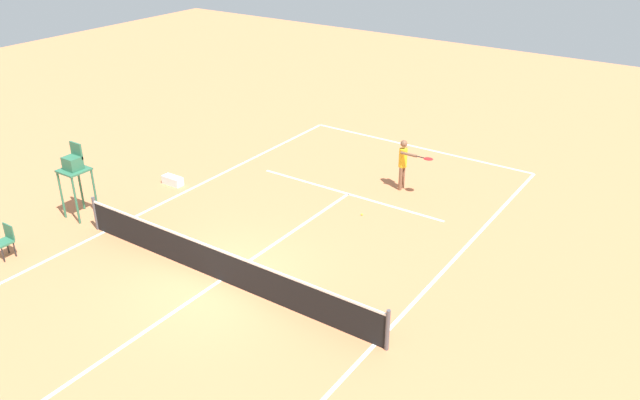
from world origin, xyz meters
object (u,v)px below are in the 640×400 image
(courtside_chair_near, at_px, (5,240))
(umpire_chair, at_px, (74,169))
(player_serving, at_px, (404,161))
(tennis_ball, at_px, (362,214))
(equipment_bag, at_px, (173,180))

(courtside_chair_near, bearing_deg, umpire_chair, -82.91)
(player_serving, bearing_deg, courtside_chair_near, -35.60)
(player_serving, xyz_separation_m, courtside_chair_near, (7.08, 10.15, -0.53))
(player_serving, distance_m, courtside_chair_near, 12.38)
(tennis_ball, distance_m, courtside_chair_near, 10.37)
(tennis_ball, bearing_deg, player_serving, -93.48)
(player_serving, bearing_deg, equipment_bag, -59.25)
(equipment_bag, bearing_deg, player_serving, -148.54)
(player_serving, relative_size, equipment_bag, 2.33)
(courtside_chair_near, bearing_deg, player_serving, -124.89)
(player_serving, height_order, courtside_chair_near, player_serving)
(tennis_ball, relative_size, equipment_bag, 0.09)
(tennis_ball, distance_m, equipment_bag, 6.86)
(player_serving, height_order, equipment_bag, player_serving)
(player_serving, distance_m, tennis_ball, 2.66)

